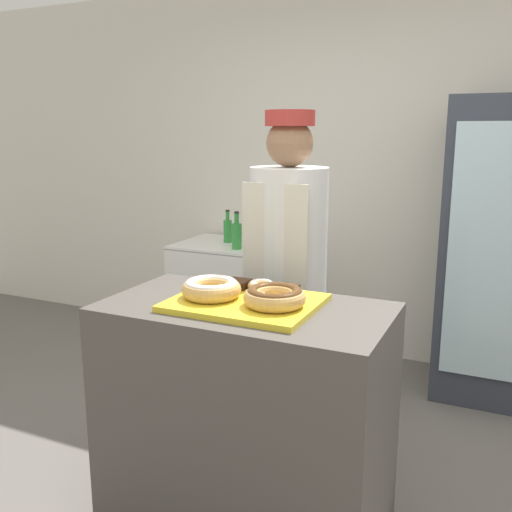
{
  "coord_description": "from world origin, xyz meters",
  "views": [
    {
      "loc": [
        0.94,
        -1.93,
        1.64
      ],
      "look_at": [
        0.0,
        0.1,
        1.15
      ],
      "focal_mm": 40.0,
      "sensor_mm": 36.0,
      "label": 1
    }
  ],
  "objects_px": {
    "chest_freezer": "(237,297)",
    "baker_person": "(288,278)",
    "donut_mini_center": "(261,285)",
    "bottle_green": "(237,235)",
    "donut_chocolate_glaze": "(275,296)",
    "donut_light_glaze": "(211,288)",
    "bottle_green_b": "(228,230)",
    "brownie_back_left": "(238,284)",
    "serving_tray": "(245,303)",
    "brownie_back_right": "(285,289)",
    "beverage_fridge": "(496,252)"
  },
  "relations": [
    {
      "from": "donut_light_glaze",
      "to": "donut_mini_center",
      "type": "bearing_deg",
      "value": 52.7
    },
    {
      "from": "brownie_back_right",
      "to": "chest_freezer",
      "type": "distance_m",
      "value": 2.01
    },
    {
      "from": "brownie_back_left",
      "to": "serving_tray",
      "type": "bearing_deg",
      "value": -54.31
    },
    {
      "from": "donut_chocolate_glaze",
      "to": "beverage_fridge",
      "type": "relative_size",
      "value": 0.13
    },
    {
      "from": "serving_tray",
      "to": "bottle_green",
      "type": "xyz_separation_m",
      "value": [
        -0.85,
        1.61,
        -0.06
      ]
    },
    {
      "from": "donut_chocolate_glaze",
      "to": "donut_mini_center",
      "type": "distance_m",
      "value": 0.23
    },
    {
      "from": "serving_tray",
      "to": "brownie_back_left",
      "type": "bearing_deg",
      "value": 125.69
    },
    {
      "from": "donut_mini_center",
      "to": "bottle_green",
      "type": "relative_size",
      "value": 0.42
    },
    {
      "from": "donut_chocolate_glaze",
      "to": "bottle_green_b",
      "type": "relative_size",
      "value": 0.97
    },
    {
      "from": "donut_mini_center",
      "to": "brownie_back_right",
      "type": "distance_m",
      "value": 0.11
    },
    {
      "from": "beverage_fridge",
      "to": "chest_freezer",
      "type": "relative_size",
      "value": 2.1
    },
    {
      "from": "chest_freezer",
      "to": "donut_mini_center",
      "type": "bearing_deg",
      "value": -59.98
    },
    {
      "from": "beverage_fridge",
      "to": "brownie_back_right",
      "type": "bearing_deg",
      "value": -114.45
    },
    {
      "from": "brownie_back_right",
      "to": "chest_freezer",
      "type": "bearing_deg",
      "value": 122.82
    },
    {
      "from": "brownie_back_left",
      "to": "chest_freezer",
      "type": "bearing_deg",
      "value": 117.04
    },
    {
      "from": "baker_person",
      "to": "serving_tray",
      "type": "bearing_deg",
      "value": -82.98
    },
    {
      "from": "brownie_back_left",
      "to": "bottle_green",
      "type": "height_order",
      "value": "bottle_green"
    },
    {
      "from": "bottle_green_b",
      "to": "donut_mini_center",
      "type": "bearing_deg",
      "value": -58.23
    },
    {
      "from": "donut_chocolate_glaze",
      "to": "brownie_back_right",
      "type": "xyz_separation_m",
      "value": [
        -0.03,
        0.18,
        -0.02
      ]
    },
    {
      "from": "brownie_back_left",
      "to": "chest_freezer",
      "type": "height_order",
      "value": "brownie_back_left"
    },
    {
      "from": "bottle_green_b",
      "to": "baker_person",
      "type": "bearing_deg",
      "value": -50.77
    },
    {
      "from": "brownie_back_right",
      "to": "bottle_green",
      "type": "distance_m",
      "value": 1.75
    },
    {
      "from": "beverage_fridge",
      "to": "chest_freezer",
      "type": "xyz_separation_m",
      "value": [
        -1.77,
        0.01,
        -0.51
      ]
    },
    {
      "from": "donut_chocolate_glaze",
      "to": "donut_light_glaze",
      "type": "bearing_deg",
      "value": 180.0
    },
    {
      "from": "beverage_fridge",
      "to": "bottle_green",
      "type": "relative_size",
      "value": 6.87
    },
    {
      "from": "donut_mini_center",
      "to": "bottle_green_b",
      "type": "height_order",
      "value": "bottle_green_b"
    },
    {
      "from": "donut_chocolate_glaze",
      "to": "chest_freezer",
      "type": "distance_m",
      "value": 2.18
    },
    {
      "from": "chest_freezer",
      "to": "bottle_green_b",
      "type": "xyz_separation_m",
      "value": [
        -0.09,
        0.04,
        0.5
      ]
    },
    {
      "from": "brownie_back_left",
      "to": "brownie_back_right",
      "type": "height_order",
      "value": "same"
    },
    {
      "from": "donut_light_glaze",
      "to": "beverage_fridge",
      "type": "bearing_deg",
      "value": 61.36
    },
    {
      "from": "serving_tray",
      "to": "baker_person",
      "type": "distance_m",
      "value": 0.66
    },
    {
      "from": "baker_person",
      "to": "bottle_green",
      "type": "height_order",
      "value": "baker_person"
    },
    {
      "from": "serving_tray",
      "to": "bottle_green_b",
      "type": "bearing_deg",
      "value": 119.57
    },
    {
      "from": "donut_mini_center",
      "to": "bottle_green_b",
      "type": "bearing_deg",
      "value": 121.77
    },
    {
      "from": "chest_freezer",
      "to": "baker_person",
      "type": "bearing_deg",
      "value": -52.65
    },
    {
      "from": "serving_tray",
      "to": "beverage_fridge",
      "type": "bearing_deg",
      "value": 64.48
    },
    {
      "from": "donut_light_glaze",
      "to": "bottle_green_b",
      "type": "bearing_deg",
      "value": 115.86
    },
    {
      "from": "chest_freezer",
      "to": "donut_chocolate_glaze",
      "type": "bearing_deg",
      "value": -59.2
    },
    {
      "from": "bottle_green",
      "to": "bottle_green_b",
      "type": "bearing_deg",
      "value": 131.93
    },
    {
      "from": "donut_mini_center",
      "to": "chest_freezer",
      "type": "height_order",
      "value": "donut_mini_center"
    },
    {
      "from": "brownie_back_right",
      "to": "chest_freezer",
      "type": "xyz_separation_m",
      "value": [
        -1.04,
        1.62,
        -0.59
      ]
    },
    {
      "from": "baker_person",
      "to": "bottle_green",
      "type": "distance_m",
      "value": 1.24
    },
    {
      "from": "brownie_back_left",
      "to": "baker_person",
      "type": "xyz_separation_m",
      "value": [
        0.03,
        0.5,
        -0.09
      ]
    },
    {
      "from": "donut_light_glaze",
      "to": "donut_mini_center",
      "type": "relative_size",
      "value": 2.09
    },
    {
      "from": "baker_person",
      "to": "bottle_green",
      "type": "xyz_separation_m",
      "value": [
        -0.77,
        0.96,
        0.01
      ]
    },
    {
      "from": "donut_mini_center",
      "to": "baker_person",
      "type": "bearing_deg",
      "value": 99.12
    },
    {
      "from": "beverage_fridge",
      "to": "bottle_green",
      "type": "bearing_deg",
      "value": -175.02
    },
    {
      "from": "donut_mini_center",
      "to": "baker_person",
      "type": "distance_m",
      "value": 0.51
    },
    {
      "from": "brownie_back_left",
      "to": "bottle_green_b",
      "type": "height_order",
      "value": "bottle_green_b"
    },
    {
      "from": "serving_tray",
      "to": "brownie_back_right",
      "type": "height_order",
      "value": "brownie_back_right"
    }
  ]
}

